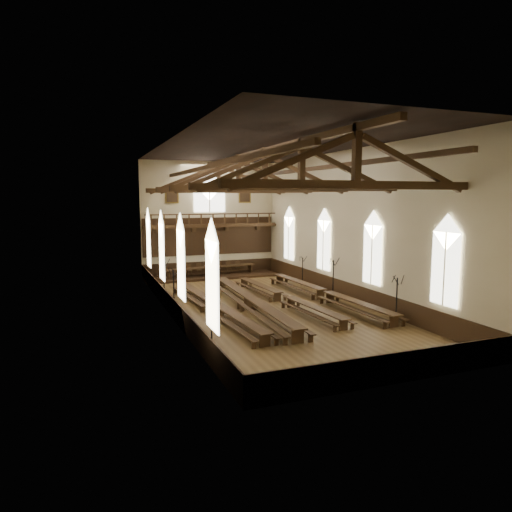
% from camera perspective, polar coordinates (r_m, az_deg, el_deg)
% --- Properties ---
extents(ground, '(26.00, 26.00, 0.00)m').
position_cam_1_polar(ground, '(29.16, 1.06, -6.31)').
color(ground, brown).
rests_on(ground, ground).
extents(room_walls, '(26.00, 26.00, 26.00)m').
position_cam_1_polar(room_walls, '(28.34, 1.09, 6.48)').
color(room_walls, beige).
rests_on(room_walls, ground).
extents(wainscot_band, '(12.00, 26.00, 1.20)m').
position_cam_1_polar(wainscot_band, '(29.02, 1.06, -5.16)').
color(wainscot_band, black).
rests_on(wainscot_band, ground).
extents(side_windows, '(11.85, 19.80, 4.50)m').
position_cam_1_polar(side_windows, '(28.51, 1.07, 1.01)').
color(side_windows, white).
rests_on(side_windows, room_walls).
extents(end_window, '(2.80, 0.12, 3.80)m').
position_cam_1_polar(end_window, '(40.58, -5.84, 7.79)').
color(end_window, white).
rests_on(end_window, room_walls).
extents(minstrels_gallery, '(11.80, 1.24, 3.70)m').
position_cam_1_polar(minstrels_gallery, '(40.46, -5.69, 3.09)').
color(minstrels_gallery, '#3D2313').
rests_on(minstrels_gallery, room_walls).
extents(portraits, '(7.75, 0.09, 1.45)m').
position_cam_1_polar(portraits, '(40.57, -5.84, 7.62)').
color(portraits, brown).
rests_on(portraits, room_walls).
extents(roof_trusses, '(11.70, 25.70, 2.80)m').
position_cam_1_polar(roof_trusses, '(28.36, 1.10, 10.03)').
color(roof_trusses, '#3D2313').
rests_on(roof_trusses, room_walls).
extents(refectory_row_a, '(1.89, 14.06, 0.70)m').
position_cam_1_polar(refectory_row_a, '(27.31, -5.17, -6.18)').
color(refectory_row_a, '#3D2313').
rests_on(refectory_row_a, ground).
extents(refectory_row_b, '(1.86, 14.87, 0.79)m').
position_cam_1_polar(refectory_row_b, '(28.30, -0.65, -5.53)').
color(refectory_row_b, '#3D2313').
rests_on(refectory_row_b, ground).
extents(refectory_row_c, '(1.75, 13.65, 0.66)m').
position_cam_1_polar(refectory_row_c, '(29.68, 3.49, -5.13)').
color(refectory_row_c, '#3D2313').
rests_on(refectory_row_c, ground).
extents(refectory_row_d, '(1.80, 14.36, 0.74)m').
position_cam_1_polar(refectory_row_d, '(30.86, 8.63, -4.60)').
color(refectory_row_d, '#3D2313').
rests_on(refectory_row_d, ground).
extents(dais, '(11.40, 2.96, 0.20)m').
position_cam_1_polar(dais, '(39.63, -5.58, -2.54)').
color(dais, black).
rests_on(dais, ground).
extents(high_table, '(8.13, 1.87, 0.76)m').
position_cam_1_polar(high_table, '(39.51, -5.59, -1.48)').
color(high_table, '#3D2313').
rests_on(high_table, dais).
extents(high_chairs, '(5.82, 0.42, 0.96)m').
position_cam_1_polar(high_chairs, '(40.28, -5.89, -1.49)').
color(high_chairs, '#3D2313').
rests_on(high_chairs, dais).
extents(candelabrum_left_near, '(0.70, 0.77, 2.51)m').
position_cam_1_polar(candelabrum_left_near, '(20.33, -5.56, -10.23)').
color(candelabrum_left_near, black).
rests_on(candelabrum_left_near, ground).
extents(candelabrum_left_mid, '(0.78, 0.80, 2.68)m').
position_cam_1_polar(candelabrum_left_mid, '(28.43, -10.22, -5.11)').
color(candelabrum_left_mid, black).
rests_on(candelabrum_left_mid, ground).
extents(candelabrum_left_far, '(0.84, 0.77, 2.75)m').
position_cam_1_polar(candelabrum_left_far, '(31.81, -11.41, -3.76)').
color(candelabrum_left_far, black).
rests_on(candelabrum_left_far, ground).
extents(candelabrum_right_near, '(0.79, 0.74, 2.61)m').
position_cam_1_polar(candelabrum_right_near, '(26.73, 17.12, -6.16)').
color(candelabrum_right_near, black).
rests_on(candelabrum_right_near, ground).
extents(candelabrum_right_mid, '(0.77, 0.83, 2.73)m').
position_cam_1_polar(candelabrum_right_mid, '(32.26, 9.60, -3.58)').
color(candelabrum_right_mid, black).
rests_on(candelabrum_right_mid, ground).
extents(candelabrum_right_far, '(0.61, 0.70, 2.29)m').
position_cam_1_polar(candelabrum_right_far, '(36.33, 5.82, -2.50)').
color(candelabrum_right_far, black).
rests_on(candelabrum_right_far, ground).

